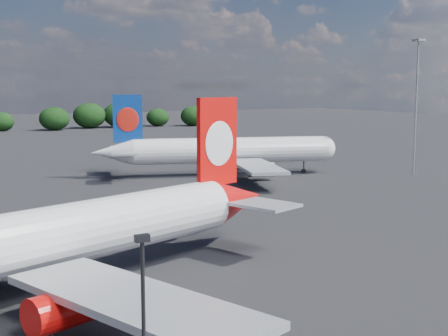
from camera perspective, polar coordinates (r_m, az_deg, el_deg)
name	(u,v)px	position (r m, az deg, el deg)	size (l,w,h in m)	color
qantas_airliner	(67,236)	(46.64, -14.20, -6.03)	(41.63, 40.00, 13.97)	white
china_southern_airliner	(222,151)	(104.38, -0.14, 1.55)	(40.80, 39.15, 13.58)	white
floodlight_mast_near	(417,88)	(110.28, 17.21, 7.01)	(1.60, 1.60, 22.70)	#96999E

